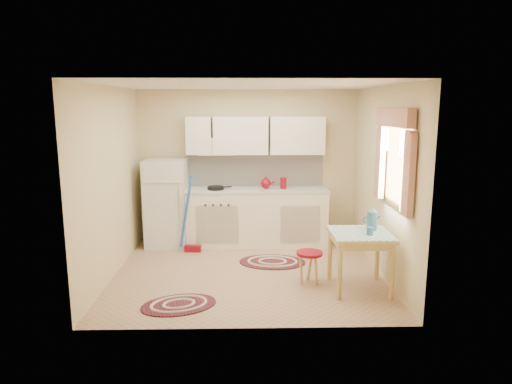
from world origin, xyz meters
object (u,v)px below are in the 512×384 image
at_px(fridge, 167,203).
at_px(base_cabinets, 257,218).
at_px(table, 360,261).
at_px(stool, 309,268).

xyz_separation_m(fridge, base_cabinets, (1.45, 0.05, -0.26)).
height_order(table, stool, table).
bearing_deg(table, stool, 161.54).
bearing_deg(base_cabinets, table, -57.47).
distance_m(fridge, stool, 2.71).
relative_size(base_cabinets, table, 3.12).
bearing_deg(stool, fridge, 141.34).
bearing_deg(stool, table, -18.46).
bearing_deg(fridge, table, -34.86).
distance_m(table, stool, 0.64).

